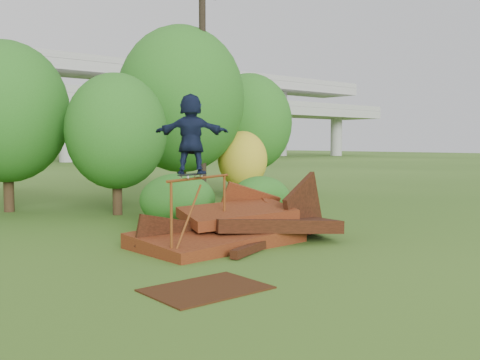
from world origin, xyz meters
TOP-DOWN VIEW (x-y plane):
  - ground at (0.00, 0.00)m, footprint 240.00×240.00m
  - scrap_pile at (-0.79, 2.03)m, footprint 5.76×3.54m
  - grind_rail at (-2.22, 1.76)m, footprint 2.52×1.15m
  - skateboard at (-2.57, 1.61)m, footprint 0.85×0.54m
  - skater at (-2.57, 1.61)m, footprint 1.61×1.51m
  - flat_plate at (-4.10, -1.04)m, footprint 2.01×1.44m
  - tree_1 at (-3.49, 12.11)m, footprint 4.50×4.50m
  - tree_2 at (-0.80, 8.78)m, footprint 3.54×3.54m
  - tree_3 at (3.23, 10.75)m, footprint 5.40×5.40m
  - tree_4 at (5.90, 9.87)m, footprint 2.23×2.23m
  - tree_5 at (8.20, 12.07)m, footprint 4.29×4.29m
  - shrub_left at (-0.62, 5.17)m, footprint 2.34×2.16m
  - shrub_right at (2.29, 4.65)m, footprint 2.04×1.87m
  - utility_pole at (3.50, 9.57)m, footprint 1.40×0.28m

SIDE VIEW (x-z plane):
  - ground at x=0.00m, z-range 0.00..0.00m
  - flat_plate at x=-4.10m, z-range 0.00..0.03m
  - scrap_pile at x=-0.79m, z-range -0.73..1.46m
  - shrub_right at x=2.29m, z-range 0.00..1.45m
  - shrub_left at x=-0.62m, z-range 0.00..1.62m
  - grind_rail at x=-2.22m, z-range 0.39..2.15m
  - tree_4 at x=5.90m, z-range 0.25..3.32m
  - skateboard at x=-2.57m, z-range 1.78..1.87m
  - skater at x=-2.57m, z-range 1.84..3.65m
  - tree_2 at x=-0.80m, z-range 0.45..5.44m
  - tree_5 at x=8.20m, z-range 0.54..6.57m
  - tree_1 at x=-3.49m, z-range 0.54..6.80m
  - tree_3 at x=3.23m, z-range 0.63..8.12m
  - utility_pole at x=3.50m, z-range 0.07..9.31m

